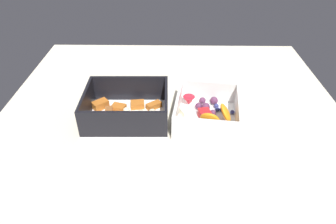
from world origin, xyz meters
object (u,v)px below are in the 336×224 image
at_px(candy_bar, 154,83).
at_px(paper_cup_liner, 245,94).
at_px(pasta_container, 127,110).
at_px(fruit_bowl, 208,113).

distance_m(candy_bar, paper_cup_liner, 0.24).
xyz_separation_m(candy_bar, paper_cup_liner, (0.23, -0.06, 0.00)).
bearing_deg(pasta_container, candy_bar, 70.68).
relative_size(pasta_container, candy_bar, 2.62).
height_order(fruit_bowl, candy_bar, fruit_bowl).
relative_size(pasta_container, fruit_bowl, 1.07).
bearing_deg(fruit_bowl, paper_cup_liner, 43.60).
bearing_deg(paper_cup_liner, candy_bar, 166.33).
bearing_deg(fruit_bowl, candy_bar, 130.01).
bearing_deg(pasta_container, paper_cup_liner, 17.45).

